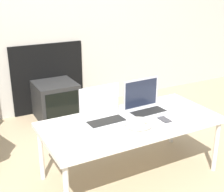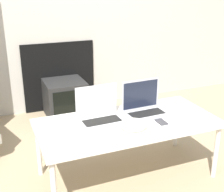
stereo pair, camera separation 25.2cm
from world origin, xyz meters
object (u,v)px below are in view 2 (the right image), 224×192
laptop_right (144,106)px  headphones (133,125)px  phone (160,121)px  tv (65,98)px  laptop_left (100,113)px

laptop_right → headphones: 0.28m
headphones → phone: (0.23, 0.02, -0.02)m
phone → tv: bearing=104.2°
laptop_left → laptop_right: same height
headphones → laptop_right: bearing=46.5°
tv → laptop_left: bearing=-91.9°
laptop_left → headphones: 0.27m
laptop_left → tv: size_ratio=0.75×
headphones → tv: 1.49m
laptop_left → phone: bearing=-25.8°
headphones → tv: bearing=95.4°
phone → tv: size_ratio=0.33×
laptop_left → tv: (0.04, 1.25, -0.33)m
laptop_left → laptop_right: size_ratio=0.99×
laptop_left → phone: 0.45m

